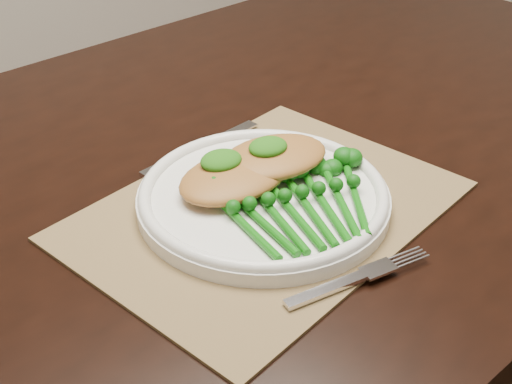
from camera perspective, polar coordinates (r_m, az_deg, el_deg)
dining_table at (r=1.19m, az=-0.80°, el=-12.14°), size 1.71×1.12×0.75m
placemat at (r=0.83m, az=0.78°, el=-1.45°), size 0.50×0.41×0.00m
dinner_plate at (r=0.83m, az=0.59°, el=-0.33°), size 0.29×0.29×0.03m
knife at (r=0.94m, az=-5.27°, el=3.12°), size 0.19×0.05×0.01m
fork at (r=0.74m, az=8.89°, el=-6.47°), size 0.17×0.03×0.01m
chicken_fillet_left at (r=0.83m, az=-1.77°, el=1.25°), size 0.16×0.12×0.03m
chicken_fillet_right at (r=0.86m, az=1.44°, el=2.82°), size 0.14×0.10×0.03m
pesto_dollop_left at (r=0.83m, az=-2.81°, el=2.53°), size 0.05×0.04×0.02m
pesto_dollop_right at (r=0.85m, az=0.96°, el=3.63°), size 0.05×0.04×0.02m
broccolini_bundle at (r=0.79m, az=3.64°, el=-1.51°), size 0.20×0.21×0.04m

